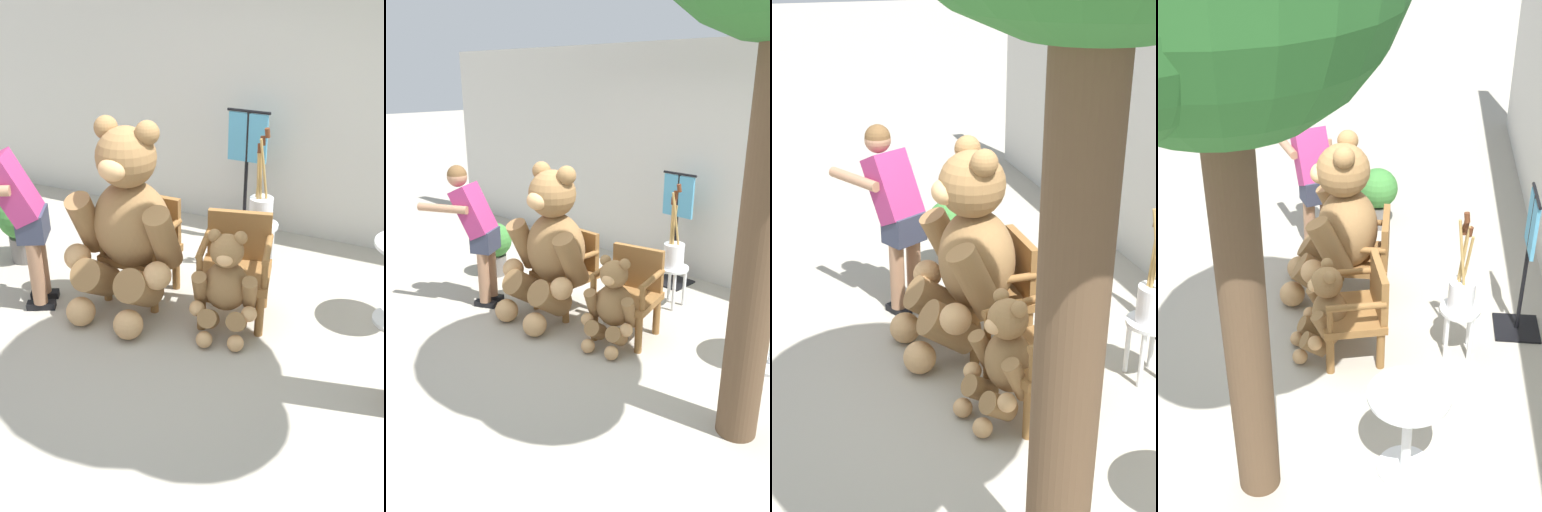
{
  "view_description": "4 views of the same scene",
  "coord_description": "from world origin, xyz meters",
  "views": [
    {
      "loc": [
        1.83,
        -3.2,
        2.68
      ],
      "look_at": [
        0.21,
        0.21,
        0.68
      ],
      "focal_mm": 40.0,
      "sensor_mm": 36.0,
      "label": 1
    },
    {
      "loc": [
        3.18,
        -2.85,
        2.41
      ],
      "look_at": [
        0.01,
        0.3,
        0.79
      ],
      "focal_mm": 35.0,
      "sensor_mm": 36.0,
      "label": 2
    },
    {
      "loc": [
        4.04,
        -1.06,
        2.91
      ],
      "look_at": [
        -0.22,
        0.25,
        0.87
      ],
      "focal_mm": 50.0,
      "sensor_mm": 36.0,
      "label": 3
    },
    {
      "loc": [
        5.18,
        0.99,
        3.98
      ],
      "look_at": [
        0.12,
        0.49,
        0.78
      ],
      "focal_mm": 50.0,
      "sensor_mm": 36.0,
      "label": 4
    }
  ],
  "objects": [
    {
      "name": "clothing_display_stand",
      "position": [
        -0.03,
        1.98,
        0.72
      ],
      "size": [
        0.44,
        0.4,
        1.36
      ],
      "color": "black",
      "rests_on": "ground"
    },
    {
      "name": "wooden_chair_left",
      "position": [
        -0.43,
        0.6,
        0.46
      ],
      "size": [
        0.57,
        0.53,
        0.86
      ],
      "color": "brown",
      "rests_on": "ground"
    },
    {
      "name": "back_wall",
      "position": [
        0.0,
        2.4,
        1.4
      ],
      "size": [
        10.0,
        0.16,
        2.8
      ],
      "primitive_type": "cube",
      "color": "beige",
      "rests_on": "ground"
    },
    {
      "name": "ground_plane",
      "position": [
        0.0,
        0.0,
        0.0
      ],
      "size": [
        60.0,
        60.0,
        0.0
      ],
      "primitive_type": "plane",
      "color": "#A8A091"
    },
    {
      "name": "teddy_bear_large",
      "position": [
        -0.43,
        0.33,
        0.79
      ],
      "size": [
        0.96,
        0.91,
        1.61
      ],
      "color": "olive",
      "rests_on": "ground"
    },
    {
      "name": "brush_bucket",
      "position": [
        0.33,
        1.43,
        0.65
      ],
      "size": [
        0.22,
        0.22,
        0.91
      ],
      "color": "white",
      "rests_on": "white_stool"
    },
    {
      "name": "person_visitor",
      "position": [
        -1.23,
        -0.02,
        0.91
      ],
      "size": [
        0.67,
        0.71,
        1.54
      ],
      "color": "black",
      "rests_on": "ground"
    },
    {
      "name": "potted_plant",
      "position": [
        -1.8,
        0.61,
        0.4
      ],
      "size": [
        0.44,
        0.44,
        0.68
      ],
      "color": "slate",
      "rests_on": "ground"
    },
    {
      "name": "white_stool",
      "position": [
        0.33,
        1.43,
        0.36
      ],
      "size": [
        0.34,
        0.34,
        0.46
      ],
      "color": "silver",
      "rests_on": "ground"
    },
    {
      "name": "teddy_bear_small",
      "position": [
        0.44,
        0.31,
        0.43
      ],
      "size": [
        0.55,
        0.55,
        0.88
      ],
      "color": "olive",
      "rests_on": "ground"
    },
    {
      "name": "wooden_chair_right",
      "position": [
        0.42,
        0.59,
        0.46
      ],
      "size": [
        0.67,
        0.64,
        0.86
      ],
      "color": "brown",
      "rests_on": "ground"
    }
  ]
}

